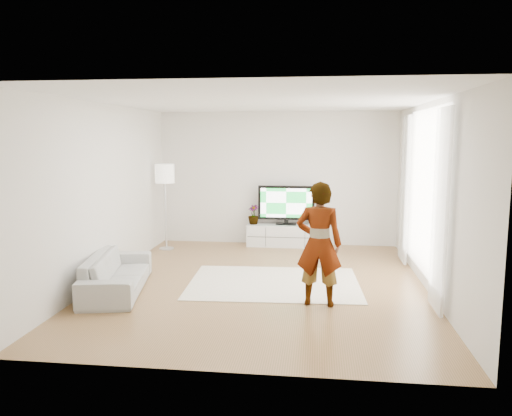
# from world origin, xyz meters

# --- Properties ---
(floor) EXTENTS (6.00, 6.00, 0.00)m
(floor) POSITION_xyz_m (0.00, 0.00, 0.00)
(floor) COLOR #9E7047
(floor) RESTS_ON ground
(ceiling) EXTENTS (6.00, 6.00, 0.00)m
(ceiling) POSITION_xyz_m (0.00, 0.00, 2.80)
(ceiling) COLOR white
(ceiling) RESTS_ON wall_back
(wall_left) EXTENTS (0.02, 6.00, 2.80)m
(wall_left) POSITION_xyz_m (-2.50, 0.00, 1.40)
(wall_left) COLOR silver
(wall_left) RESTS_ON floor
(wall_right) EXTENTS (0.02, 6.00, 2.80)m
(wall_right) POSITION_xyz_m (2.50, 0.00, 1.40)
(wall_right) COLOR silver
(wall_right) RESTS_ON floor
(wall_back) EXTENTS (5.00, 0.02, 2.80)m
(wall_back) POSITION_xyz_m (0.00, 3.00, 1.40)
(wall_back) COLOR silver
(wall_back) RESTS_ON floor
(wall_front) EXTENTS (5.00, 0.02, 2.80)m
(wall_front) POSITION_xyz_m (0.00, -3.00, 1.40)
(wall_front) COLOR silver
(wall_front) RESTS_ON floor
(window) EXTENTS (0.01, 2.60, 2.50)m
(window) POSITION_xyz_m (2.48, 0.30, 1.45)
(window) COLOR white
(window) RESTS_ON wall_right
(curtain_near) EXTENTS (0.04, 0.70, 2.60)m
(curtain_near) POSITION_xyz_m (2.40, -1.00, 1.35)
(curtain_near) COLOR white
(curtain_near) RESTS_ON floor
(curtain_far) EXTENTS (0.04, 0.70, 2.60)m
(curtain_far) POSITION_xyz_m (2.40, 1.60, 1.35)
(curtain_far) COLOR white
(curtain_far) RESTS_ON floor
(media_console) EXTENTS (1.61, 0.46, 0.45)m
(media_console) POSITION_xyz_m (0.21, 2.76, 0.23)
(media_console) COLOR silver
(media_console) RESTS_ON floor
(television) EXTENTS (1.17, 0.23, 0.82)m
(television) POSITION_xyz_m (0.21, 2.79, 0.90)
(television) COLOR black
(television) RESTS_ON media_console
(game_console) EXTENTS (0.09, 0.17, 0.22)m
(game_console) POSITION_xyz_m (0.91, 2.76, 0.56)
(game_console) COLOR white
(game_console) RESTS_ON media_console
(potted_plant) EXTENTS (0.30, 0.30, 0.41)m
(potted_plant) POSITION_xyz_m (-0.48, 2.77, 0.66)
(potted_plant) COLOR #3F7238
(potted_plant) RESTS_ON media_console
(rug) EXTENTS (2.72, 2.02, 0.01)m
(rug) POSITION_xyz_m (0.19, 0.03, 0.01)
(rug) COLOR white
(rug) RESTS_ON floor
(player) EXTENTS (0.64, 0.45, 1.68)m
(player) POSITION_xyz_m (0.88, -0.91, 0.85)
(player) COLOR #334772
(player) RESTS_ON rug
(sofa) EXTENTS (1.09, 2.02, 0.56)m
(sofa) POSITION_xyz_m (-2.09, -0.64, 0.28)
(sofa) COLOR #B2B2AD
(sofa) RESTS_ON floor
(floor_lamp) EXTENTS (0.39, 0.39, 1.74)m
(floor_lamp) POSITION_xyz_m (-2.20, 2.18, 1.47)
(floor_lamp) COLOR silver
(floor_lamp) RESTS_ON floor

